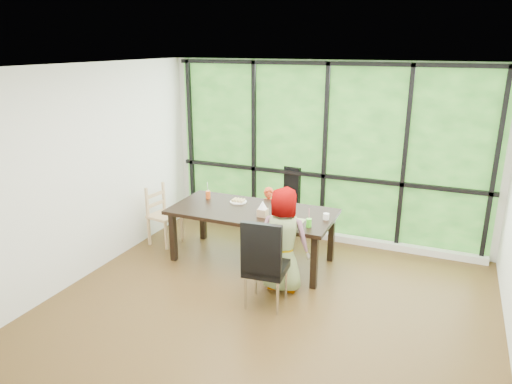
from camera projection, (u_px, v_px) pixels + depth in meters
ground at (271, 304)px, 5.52m from camera, size 5.00×5.00×0.00m
back_wall at (326, 153)px, 7.09m from camera, size 5.00×0.00×5.00m
foliage_backdrop at (325, 153)px, 7.07m from camera, size 4.80×0.02×2.65m
window_mullions at (325, 153)px, 7.03m from camera, size 4.80×0.06×2.65m
window_sill at (320, 235)px, 7.39m from camera, size 4.80×0.12×0.10m
dining_table at (252, 235)px, 6.53m from camera, size 2.32×1.27×0.75m
chair_window_leather at (280, 202)px, 7.41m from camera, size 0.56×0.56×1.08m
chair_interior_leather at (266, 262)px, 5.37m from camera, size 0.50×0.50×1.08m
chair_end_beech at (165, 215)px, 7.08m from camera, size 0.46×0.48×0.90m
child_toddler at (269, 216)px, 7.06m from camera, size 0.35×0.26×0.89m
child_older at (283, 240)px, 5.69m from camera, size 0.66×0.45×1.31m
placemat at (286, 221)px, 6.01m from camera, size 0.43×0.31×0.01m
plate_far at (238, 202)px, 6.73m from camera, size 0.24×0.24×0.01m
plate_near at (288, 222)px, 5.97m from camera, size 0.25×0.25×0.02m
orange_cup at (208, 195)px, 6.89m from camera, size 0.07×0.07×0.11m
green_cup at (309, 223)px, 5.81m from camera, size 0.07×0.07×0.11m
white_mug at (326, 216)px, 6.06m from camera, size 0.08×0.08×0.08m
tissue_box at (263, 212)px, 6.17m from camera, size 0.12×0.12×0.10m
crepe_rolls_far at (238, 200)px, 6.72m from camera, size 0.20×0.12×0.04m
crepe_rolls_near at (288, 220)px, 5.96m from camera, size 0.10×0.12×0.04m
straw_white at (208, 188)px, 6.86m from camera, size 0.01×0.04×0.20m
straw_pink at (309, 216)px, 5.78m from camera, size 0.01×0.04×0.20m
tissue at (263, 205)px, 6.14m from camera, size 0.12×0.12×0.11m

